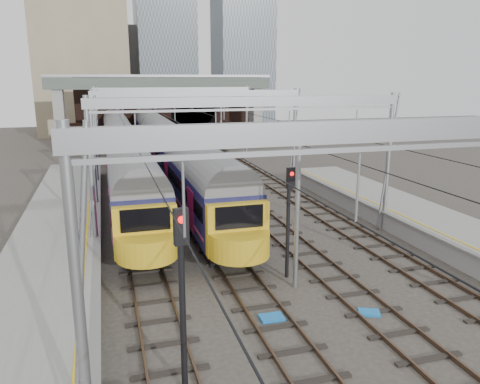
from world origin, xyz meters
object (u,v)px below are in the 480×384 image
object	(u,v)px
train_main	(155,135)
train_second	(118,137)
signal_near_centre	(289,210)
signal_near_left	(182,281)

from	to	relation	value
train_main	train_second	distance (m)	4.01
train_main	signal_near_centre	world-z (taller)	signal_near_centre
train_main	train_second	bearing A→B (deg)	176.07
signal_near_centre	signal_near_left	bearing A→B (deg)	-148.02
train_second	signal_near_left	size ratio (longest dim) A/B	12.20
train_second	signal_near_centre	size ratio (longest dim) A/B	13.18
signal_near_left	signal_near_centre	size ratio (longest dim) A/B	1.08
train_main	signal_near_centre	distance (m)	34.79
signal_near_centre	train_main	bearing A→B (deg)	76.70
signal_near_left	signal_near_centre	world-z (taller)	signal_near_left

